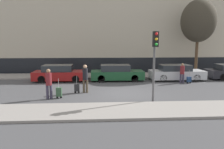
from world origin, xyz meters
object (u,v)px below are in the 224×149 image
trolley_center (77,88)px  bare_tree_near_crossing (198,21)px  pedestrian_right (182,72)px  pedestrian_center (85,77)px  pedestrian_left (49,82)px  parked_car_2 (176,73)px  parked_car_1 (117,73)px  trolley_left (59,92)px  traffic_light (155,53)px  trolley_right (189,79)px  parked_car_0 (60,73)px

trolley_center → bare_tree_near_crossing: (10.79, 6.43, 4.83)m
pedestrian_right → pedestrian_center: bearing=31.4°
pedestrian_right → bare_tree_near_crossing: size_ratio=0.23×
pedestrian_left → parked_car_2: bearing=-163.0°
parked_car_1 → pedestrian_center: bearing=-119.4°
pedestrian_left → pedestrian_right: size_ratio=1.11×
trolley_left → pedestrian_right: (8.98, 4.08, 0.52)m
parked_car_1 → traffic_light: 7.37m
pedestrian_left → pedestrian_right: (9.51, 4.21, -0.11)m
trolley_left → trolley_center: bearing=53.5°
parked_car_1 → pedestrian_left: bearing=-127.7°
pedestrian_center → trolley_right: (8.04, 2.67, -0.73)m
pedestrian_left → traffic_light: size_ratio=0.46×
parked_car_0 → parked_car_1: 4.80m
pedestrian_center → traffic_light: 4.94m
parked_car_0 → parked_car_1: bearing=-0.9°
parked_car_0 → pedestrian_left: size_ratio=2.48×
parked_car_0 → pedestrian_center: size_ratio=2.38×
parked_car_1 → trolley_right: (5.63, -1.61, -0.32)m
trolley_left → bare_tree_near_crossing: 14.81m
bare_tree_near_crossing → parked_car_2: bearing=-141.1°
pedestrian_right → traffic_light: traffic_light is taller
trolley_left → trolley_center: trolley_left is taller
pedestrian_left → trolley_right: bearing=-171.3°
pedestrian_left → bare_tree_near_crossing: (12.26, 7.81, 4.18)m
pedestrian_center → bare_tree_near_crossing: 12.76m
pedestrian_left → trolley_left: (0.53, 0.13, -0.63)m
pedestrian_right → trolley_left: bearing=35.5°
parked_car_1 → pedestrian_center: 4.93m
trolley_right → pedestrian_center: bearing=-161.7°
parked_car_0 → trolley_center: (1.84, -4.41, -0.29)m
parked_car_2 → trolley_left: (-9.01, -5.50, -0.25)m
trolley_left → pedestrian_right: pedestrian_right is taller
trolley_right → traffic_light: 7.19m
parked_car_0 → parked_car_1: parked_car_0 is taller
trolley_right → traffic_light: traffic_light is taller
trolley_right → traffic_light: bearing=-128.5°
bare_tree_near_crossing → parked_car_0: bearing=-170.9°
parked_car_2 → parked_car_1: bearing=179.0°
parked_car_1 → trolley_center: bearing=-124.3°
pedestrian_left → trolley_center: size_ratio=1.56×
parked_car_2 → bare_tree_near_crossing: (2.71, 2.18, 4.55)m
trolley_center → pedestrian_left: bearing=-136.6°
parked_car_0 → pedestrian_right: bearing=-9.1°
trolley_right → pedestrian_right: bearing=168.8°
pedestrian_center → pedestrian_right: size_ratio=1.15×
parked_car_0 → pedestrian_right: size_ratio=2.74×
parked_car_2 → pedestrian_center: bearing=-150.9°
parked_car_2 → pedestrian_left: pedestrian_left is taller
parked_car_2 → traffic_light: 8.05m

